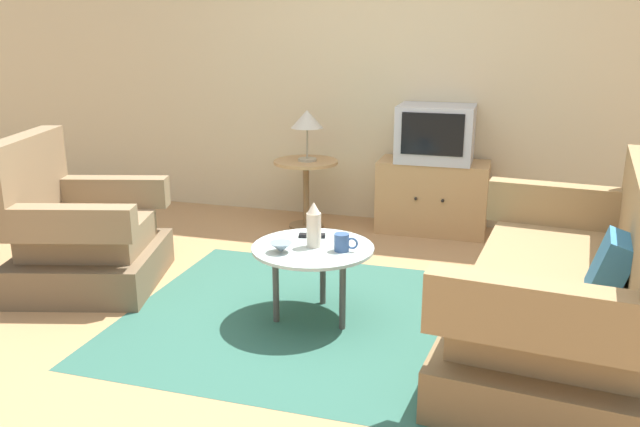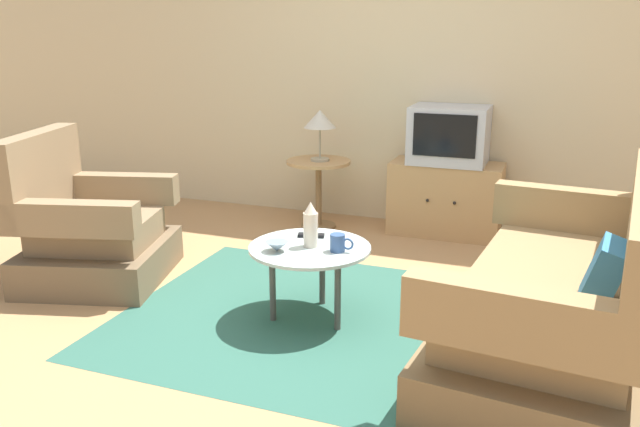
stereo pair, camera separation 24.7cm
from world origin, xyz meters
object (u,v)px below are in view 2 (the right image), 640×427
(tv_stand, at_px, (445,199))
(table_lamp, at_px, (320,121))
(side_table, at_px, (319,179))
(armchair, at_px, (88,232))
(television, at_px, (449,135))
(tv_remote_dark, at_px, (311,235))
(couch, at_px, (562,301))
(coffee_table, at_px, (310,254))
(mug, at_px, (338,243))
(vase, at_px, (311,225))
(bowl, at_px, (277,246))

(tv_stand, relative_size, table_lamp, 2.12)
(side_table, xyz_separation_m, table_lamp, (0.02, -0.01, 0.48))
(armchair, bearing_deg, television, 116.02)
(armchair, relative_size, tv_remote_dark, 6.81)
(couch, bearing_deg, tv_remote_dark, 89.93)
(coffee_table, xyz_separation_m, table_lamp, (-0.55, 1.63, 0.50))
(mug, bearing_deg, armchair, 176.88)
(tv_stand, height_order, television, television)
(vase, bearing_deg, side_table, 109.18)
(television, bearing_deg, vase, -103.19)
(mug, bearing_deg, table_lamp, 113.63)
(side_table, relative_size, table_lamp, 1.39)
(armchair, relative_size, side_table, 1.90)
(tv_stand, relative_size, tv_remote_dark, 5.48)
(television, bearing_deg, bowl, -106.16)
(coffee_table, bearing_deg, armchair, 177.51)
(table_lamp, distance_m, tv_remote_dark, 1.63)
(bowl, bearing_deg, tv_remote_dark, 74.00)
(tv_remote_dark, bearing_deg, coffee_table, -84.58)
(vase, relative_size, tv_remote_dark, 1.62)
(tv_stand, bearing_deg, table_lamp, -168.44)
(mug, relative_size, tv_remote_dark, 0.84)
(coffee_table, distance_m, bowl, 0.21)
(side_table, bearing_deg, vase, -70.82)
(armchair, relative_size, bowl, 8.54)
(tv_stand, xyz_separation_m, mug, (-0.26, -1.86, 0.19))
(tv_stand, distance_m, table_lamp, 1.18)
(side_table, bearing_deg, tv_remote_dark, -70.96)
(armchair, distance_m, bowl, 1.47)
(armchair, height_order, table_lamp, table_lamp)
(television, bearing_deg, couch, -64.32)
(armchair, bearing_deg, vase, 72.05)
(coffee_table, relative_size, tv_stand, 0.79)
(side_table, xyz_separation_m, television, (1.01, 0.20, 0.39))
(television, bearing_deg, side_table, -168.49)
(couch, xyz_separation_m, side_table, (-1.89, 1.64, 0.11))
(side_table, bearing_deg, television, 11.51)
(couch, distance_m, tv_remote_dark, 1.39)
(side_table, relative_size, mug, 4.28)
(couch, height_order, coffee_table, couch)
(armchair, relative_size, table_lamp, 2.63)
(side_table, relative_size, tv_remote_dark, 3.59)
(bowl, bearing_deg, tv_stand, 73.75)
(vase, distance_m, bowl, 0.22)
(coffee_table, distance_m, table_lamp, 1.80)
(coffee_table, bearing_deg, tv_remote_dark, 108.88)
(armchair, height_order, tv_remote_dark, armchair)
(mug, height_order, tv_remote_dark, mug)
(side_table, bearing_deg, armchair, -122.77)
(coffee_table, height_order, side_table, side_table)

